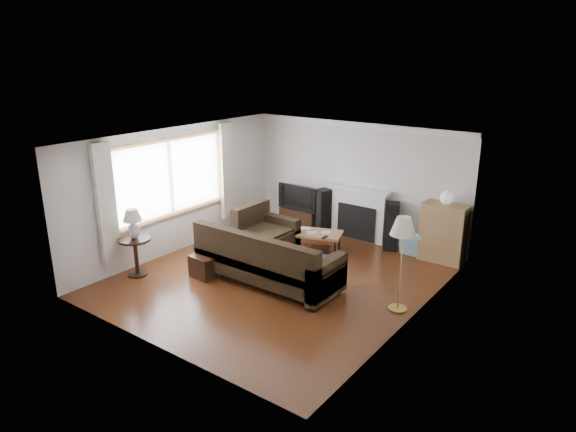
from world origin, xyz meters
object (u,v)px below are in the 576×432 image
Objects in this scene: tv_stand at (300,218)px; sectional_sofa at (268,258)px; floor_lamp at (401,265)px; coffee_table at (314,242)px; bookshelf at (443,233)px; side_table at (136,257)px.

sectional_sofa reaches higher than tv_stand.
tv_stand is 4.22m from floor_lamp.
floor_lamp reaches higher than coffee_table.
sectional_sofa reaches higher than coffee_table.
bookshelf reaches higher than side_table.
side_table is at bearing -102.68° from tv_stand.
floor_lamp reaches higher than tv_stand.
floor_lamp is (2.42, -1.25, 0.55)m from coffee_table.
floor_lamp is at bearing -85.89° from bookshelf.
tv_stand is 3.99m from side_table.
floor_lamp reaches higher than side_table.
floor_lamp is (2.28, 0.41, 0.31)m from sectional_sofa.
coffee_table is (1.08, -1.05, -0.01)m from tv_stand.
sectional_sofa is at bearing -65.88° from tv_stand.
floor_lamp is 2.16× the size of side_table.
coffee_table is at bearing -154.44° from bookshelf.
bookshelf is 2.52m from coffee_table.
tv_stand is at bearing 77.32° from side_table.
floor_lamp is at bearing -46.95° from coffee_table.
floor_lamp is at bearing 20.05° from side_table.
floor_lamp is at bearing -33.36° from tv_stand.
side_table is at bearing -159.95° from floor_lamp.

